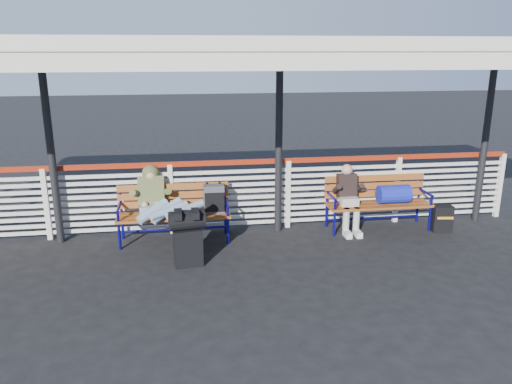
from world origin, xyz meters
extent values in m
plane|color=black|center=(0.00, 0.00, 0.00)|extent=(60.00, 60.00, 0.00)
cube|color=silver|center=(0.00, 1.90, 0.60)|extent=(12.00, 0.04, 1.04)
cube|color=#9C250E|center=(0.00, 1.90, 1.20)|extent=(12.00, 0.06, 0.08)
cube|color=silver|center=(6.00, 1.90, 0.60)|extent=(0.08, 0.08, 1.20)
cube|color=silver|center=(0.00, 0.90, 3.08)|extent=(12.60, 3.60, 0.16)
cube|color=silver|center=(0.00, -0.85, 2.95)|extent=(12.60, 0.06, 0.30)
cylinder|color=black|center=(-1.80, 1.75, 1.50)|extent=(0.12, 0.12, 3.00)
cylinder|color=black|center=(1.80, 1.75, 1.50)|extent=(0.12, 0.12, 3.00)
cylinder|color=black|center=(5.50, 1.75, 1.50)|extent=(0.12, 0.12, 3.00)
cube|color=black|center=(0.24, 0.52, 0.28)|extent=(0.43, 0.30, 0.55)
cylinder|color=black|center=(0.24, 0.52, 0.69)|extent=(0.54, 0.35, 0.28)
cube|color=#96571D|center=(0.04, 1.47, 0.45)|extent=(1.80, 0.50, 0.04)
cube|color=#96571D|center=(0.04, 1.73, 0.72)|extent=(1.80, 0.10, 0.40)
cylinder|color=#0F0B7E|center=(-0.81, 1.27, 0.23)|extent=(0.04, 0.04, 0.45)
cylinder|color=#0F0B7E|center=(0.89, 1.27, 0.23)|extent=(0.04, 0.04, 0.45)
cylinder|color=#0F0B7E|center=(-0.81, 1.74, 0.45)|extent=(0.04, 0.04, 0.90)
cylinder|color=#0F0B7E|center=(0.89, 1.74, 0.45)|extent=(0.04, 0.04, 0.90)
cube|color=#515459|center=(0.69, 1.49, 0.70)|extent=(0.33, 0.20, 0.46)
cube|color=#96571D|center=(3.53, 1.54, 0.45)|extent=(1.80, 0.50, 0.04)
cube|color=#96571D|center=(3.53, 1.80, 0.72)|extent=(1.80, 0.10, 0.40)
cylinder|color=#0F0B7E|center=(2.68, 1.34, 0.23)|extent=(0.04, 0.04, 0.45)
cylinder|color=#0F0B7E|center=(4.38, 1.34, 0.23)|extent=(0.04, 0.04, 0.45)
cylinder|color=#0F0B7E|center=(2.68, 1.81, 0.45)|extent=(0.04, 0.04, 0.90)
cylinder|color=#0F0B7E|center=(4.38, 1.81, 0.45)|extent=(0.04, 0.04, 0.90)
cylinder|color=#101197|center=(3.78, 1.54, 0.63)|extent=(0.55, 0.32, 0.32)
cube|color=#8CA7BD|center=(-0.31, 1.52, 0.54)|extent=(0.36, 0.26, 0.18)
cube|color=#50532C|center=(-0.31, 1.72, 0.80)|extent=(0.42, 0.38, 0.53)
sphere|color=#50532C|center=(-0.31, 1.82, 1.08)|extent=(0.28, 0.28, 0.28)
sphere|color=tan|center=(-0.31, 1.78, 1.07)|extent=(0.21, 0.21, 0.21)
cube|color=black|center=(0.12, 0.46, 0.80)|extent=(0.11, 0.27, 0.10)
cube|color=black|center=(0.36, 0.46, 0.80)|extent=(0.11, 0.27, 0.10)
cube|color=#B2AEA1|center=(2.98, 1.55, 0.53)|extent=(0.30, 0.24, 0.16)
cube|color=black|center=(2.98, 1.69, 0.78)|extent=(0.32, 0.23, 0.42)
sphere|color=tan|center=(2.98, 1.71, 1.05)|extent=(0.19, 0.19, 0.19)
cylinder|color=#B2AEA1|center=(2.89, 1.37, 0.24)|extent=(0.11, 0.11, 0.46)
cylinder|color=#B2AEA1|center=(3.07, 1.37, 0.24)|extent=(0.11, 0.11, 0.46)
cube|color=silver|center=(2.89, 1.27, 0.05)|extent=(0.10, 0.24, 0.10)
cube|color=silver|center=(3.07, 1.27, 0.05)|extent=(0.10, 0.24, 0.10)
cube|color=black|center=(4.58, 1.29, 0.23)|extent=(0.35, 0.22, 0.46)
cube|color=gold|center=(4.58, 1.19, 0.27)|extent=(0.27, 0.05, 0.04)
camera|label=1|loc=(0.22, -6.24, 3.02)|focal=35.00mm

